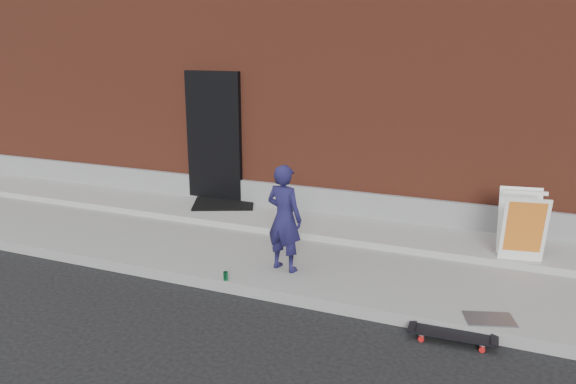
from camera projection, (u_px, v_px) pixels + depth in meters
The scene contains 10 objects.
ground at pixel (283, 304), 6.63m from camera, with size 80.00×80.00×0.00m, color black.
sidewalk at pixel (325, 255), 7.95m from camera, with size 20.00×3.00×0.15m, color gray.
apron at pixel (344, 228), 8.72m from camera, with size 20.00×1.20×0.10m, color gray.
building at pixel (410, 66), 12.21m from camera, with size 20.00×8.10×5.00m.
child at pixel (284, 218), 7.10m from camera, with size 0.51×0.33×1.39m, color #191740.
skateboard at pixel (452, 335), 5.77m from camera, with size 0.88×0.26×0.10m.
pizza_sign at pixel (522, 225), 7.28m from camera, with size 0.64×0.72×0.91m.
soda_can at pixel (226, 276), 6.92m from camera, with size 0.06×0.06×0.11m, color #18793E.
doormat at pixel (224, 203), 9.83m from camera, with size 1.04×0.84×0.03m, color black.
utility_plate at pixel (489, 319), 5.94m from camera, with size 0.51×0.32×0.02m, color #5C5B61.
Camera 1 is at (2.42, -5.56, 3.00)m, focal length 35.00 mm.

